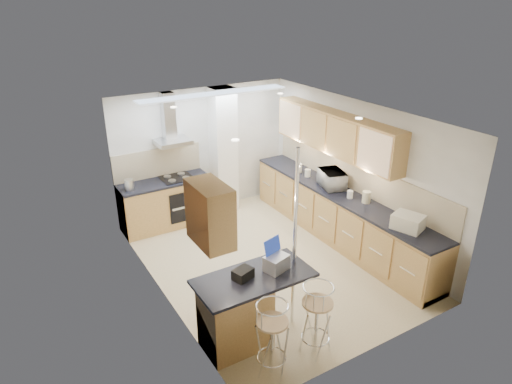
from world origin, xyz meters
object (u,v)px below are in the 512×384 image
microwave (332,179)px  bar_stool_near (272,339)px  bar_stool_end (317,320)px  bread_bin (408,222)px  laptop (276,263)px

microwave → bar_stool_near: size_ratio=0.56×
bar_stool_end → bread_bin: size_ratio=2.32×
bar_stool_near → bar_stool_end: (0.65, 0.00, 0.00)m
bar_stool_near → bread_bin: bearing=28.8°
laptop → bread_bin: 2.28m
laptop → bar_stool_near: bearing=-143.0°
microwave → bread_bin: size_ratio=1.30×
microwave → bar_stool_near: microwave is taller
bar_stool_near → bread_bin: size_ratio=2.30×
laptop → bar_stool_end: 0.83m
laptop → bar_stool_near: (-0.44, -0.59, -0.55)m
microwave → bar_stool_end: microwave is taller
bread_bin → bar_stool_near: bearing=172.0°
bread_bin → microwave: bearing=69.1°
microwave → laptop: 2.91m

